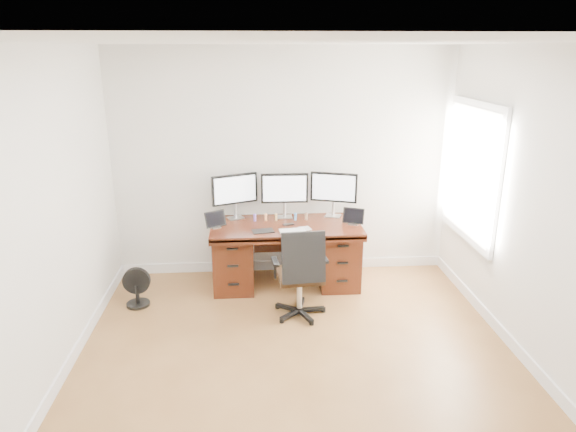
{
  "coord_description": "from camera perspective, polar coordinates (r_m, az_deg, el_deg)",
  "views": [
    {
      "loc": [
        -0.37,
        -3.7,
        2.66
      ],
      "look_at": [
        0.0,
        1.5,
        0.95
      ],
      "focal_mm": 32.0,
      "sensor_mm": 36.0,
      "label": 1
    }
  ],
  "objects": [
    {
      "name": "trackpad",
      "position": [
        5.69,
        1.88,
        -1.4
      ],
      "size": [
        0.15,
        0.15,
        0.01
      ],
      "primitive_type": "cube",
      "rotation": [
        0.0,
        0.0,
        0.25
      ],
      "color": "silver",
      "rests_on": "desk"
    },
    {
      "name": "figurine_purple",
      "position": [
        5.95,
        -3.71,
        -0.11
      ],
      "size": [
        0.04,
        0.04,
        0.09
      ],
      "color": "#7953CA",
      "rests_on": "desk"
    },
    {
      "name": "figurine_yellow",
      "position": [
        5.95,
        -1.33,
        -0.05
      ],
      "size": [
        0.04,
        0.04,
        0.09
      ],
      "color": "tan",
      "rests_on": "desk"
    },
    {
      "name": "right_wall",
      "position": [
        4.67,
        26.62,
        -0.06
      ],
      "size": [
        0.1,
        4.5,
        2.7
      ],
      "color": "white",
      "rests_on": "ground"
    },
    {
      "name": "floor_fan",
      "position": [
        5.79,
        -16.46,
        -7.67
      ],
      "size": [
        0.29,
        0.25,
        0.43
      ],
      "rotation": [
        0.0,
        0.0,
        0.01
      ],
      "color": "black",
      "rests_on": "ground"
    },
    {
      "name": "back_wall",
      "position": [
        6.1,
        -0.5,
        5.77
      ],
      "size": [
        4.0,
        0.1,
        2.7
      ],
      "primitive_type": "cube",
      "color": "white",
      "rests_on": "ground"
    },
    {
      "name": "figurine_orange",
      "position": [
        5.95,
        -2.48,
        -0.08
      ],
      "size": [
        0.04,
        0.04,
        0.09
      ],
      "color": "#FBA15F",
      "rests_on": "desk"
    },
    {
      "name": "figurine_brown",
      "position": [
        5.98,
        2.04,
        0.02
      ],
      "size": [
        0.04,
        0.04,
        0.09
      ],
      "color": "#845E44",
      "rests_on": "desk"
    },
    {
      "name": "figurine_blue",
      "position": [
        5.97,
        0.82,
        -0.01
      ],
      "size": [
        0.04,
        0.04,
        0.09
      ],
      "color": "#5698E7",
      "rests_on": "desk"
    },
    {
      "name": "tablet_left",
      "position": [
        5.76,
        -8.08,
        -0.49
      ],
      "size": [
        0.24,
        0.18,
        0.19
      ],
      "rotation": [
        0.0,
        0.0,
        0.53
      ],
      "color": "silver",
      "rests_on": "desk"
    },
    {
      "name": "office_chair",
      "position": [
        5.3,
        1.37,
        -8.0
      ],
      "size": [
        0.58,
        0.57,
        0.98
      ],
      "rotation": [
        0.0,
        0.0,
        0.09
      ],
      "color": "black",
      "rests_on": "ground"
    },
    {
      "name": "keyboard",
      "position": [
        5.62,
        0.49,
        -1.62
      ],
      "size": [
        0.3,
        0.15,
        0.01
      ],
      "primitive_type": "cube",
      "rotation": [
        0.0,
        0.0,
        0.11
      ],
      "color": "white",
      "rests_on": "desk"
    },
    {
      "name": "monitor_center",
      "position": [
        5.99,
        -0.39,
        2.92
      ],
      "size": [
        0.55,
        0.14,
        0.53
      ],
      "rotation": [
        0.0,
        0.0,
        -0.01
      ],
      "color": "silver",
      "rests_on": "desk"
    },
    {
      "name": "phone",
      "position": [
        5.82,
        0.04,
        -0.94
      ],
      "size": [
        0.14,
        0.1,
        0.01
      ],
      "primitive_type": "cube",
      "rotation": [
        0.0,
        0.0,
        0.3
      ],
      "color": "black",
      "rests_on": "desk"
    },
    {
      "name": "tablet_right",
      "position": [
        5.85,
        7.29,
        -0.14
      ],
      "size": [
        0.25,
        0.15,
        0.19
      ],
      "rotation": [
        0.0,
        0.0,
        -0.37
      ],
      "color": "silver",
      "rests_on": "desk"
    },
    {
      "name": "desk",
      "position": [
        5.98,
        -0.23,
        -4.01
      ],
      "size": [
        1.7,
        0.8,
        0.75
      ],
      "color": "#3D180C",
      "rests_on": "ground"
    },
    {
      "name": "drawing_tablet",
      "position": [
        5.62,
        -2.79,
        -1.68
      ],
      "size": [
        0.26,
        0.19,
        0.01
      ],
      "primitive_type": "cube",
      "rotation": [
        0.0,
        0.0,
        0.18
      ],
      "color": "black",
      "rests_on": "desk"
    },
    {
      "name": "monitor_right",
      "position": [
        6.05,
        5.1,
        3.02
      ],
      "size": [
        0.53,
        0.21,
        0.53
      ],
      "rotation": [
        0.0,
        0.0,
        -0.32
      ],
      "color": "silver",
      "rests_on": "desk"
    },
    {
      "name": "monitor_left",
      "position": [
        5.98,
        -5.94,
        2.81
      ],
      "size": [
        0.52,
        0.24,
        0.53
      ],
      "rotation": [
        0.0,
        0.0,
        0.39
      ],
      "color": "silver",
      "rests_on": "desk"
    },
    {
      "name": "ground",
      "position": [
        4.57,
        1.4,
        -17.43
      ],
      "size": [
        4.5,
        4.5,
        0.0
      ],
      "primitive_type": "plane",
      "color": "brown",
      "rests_on": "ground"
    }
  ]
}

